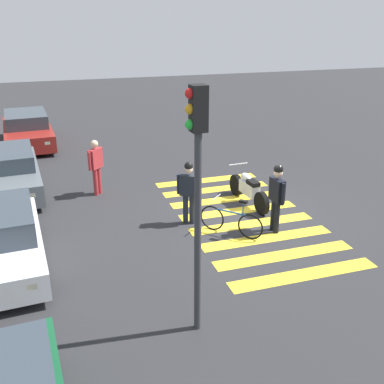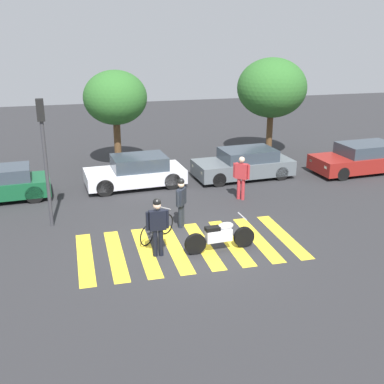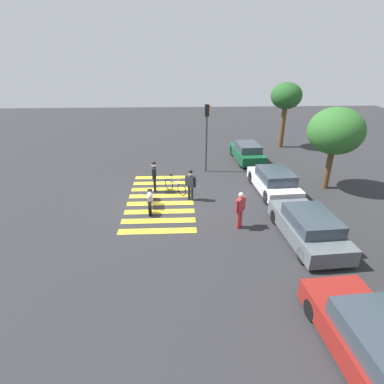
% 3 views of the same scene
% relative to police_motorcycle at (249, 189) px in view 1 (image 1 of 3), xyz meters
% --- Properties ---
extents(ground_plane, '(60.00, 60.00, 0.00)m').
position_rel_police_motorcycle_xyz_m(ground_plane, '(-0.84, 0.47, -0.46)').
color(ground_plane, '#2B2B2D').
extents(police_motorcycle, '(2.22, 0.62, 1.04)m').
position_rel_police_motorcycle_xyz_m(police_motorcycle, '(0.00, 0.00, 0.00)').
color(police_motorcycle, black).
rests_on(police_motorcycle, ground_plane).
extents(leaning_bicycle, '(1.30, 1.21, 0.99)m').
position_rel_police_motorcycle_xyz_m(leaning_bicycle, '(-1.69, 1.25, -0.09)').
color(leaning_bicycle, black).
rests_on(leaning_bicycle, ground_plane).
extents(officer_on_foot, '(0.43, 0.56, 1.72)m').
position_rel_police_motorcycle_xyz_m(officer_on_foot, '(-0.71, 2.06, 0.52)').
color(officer_on_foot, '#1E232D').
rests_on(officer_on_foot, ground_plane).
extents(officer_by_motorcycle, '(0.68, 0.24, 1.81)m').
position_rel_police_motorcycle_xyz_m(officer_by_motorcycle, '(-1.87, 0.11, 0.59)').
color(officer_by_motorcycle, black).
rests_on(officer_by_motorcycle, ground_plane).
extents(pedestrian_bystander, '(0.53, 0.49, 1.73)m').
position_rel_police_motorcycle_xyz_m(pedestrian_bystander, '(2.17, 4.12, 0.53)').
color(pedestrian_bystander, '#B22D33').
rests_on(pedestrian_bystander, ground_plane).
extents(crosswalk_stripes, '(6.75, 3.46, 0.01)m').
position_rel_police_motorcycle_xyz_m(crosswalk_stripes, '(-0.84, 0.47, -0.46)').
color(crosswalk_stripes, yellow).
rests_on(crosswalk_stripes, ground_plane).
extents(car_grey_coupe, '(4.44, 2.15, 1.31)m').
position_rel_police_motorcycle_xyz_m(car_grey_coupe, '(3.28, 6.76, 0.17)').
color(car_grey_coupe, black).
rests_on(car_grey_coupe, ground_plane).
extents(car_maroon_wagon, '(4.74, 2.17, 1.35)m').
position_rel_police_motorcycle_xyz_m(car_maroon_wagon, '(8.90, 6.22, 0.18)').
color(car_maroon_wagon, black).
rests_on(car_maroon_wagon, ground_plane).
extents(traffic_light_pole, '(0.25, 0.33, 4.30)m').
position_rel_police_motorcycle_xyz_m(traffic_light_pole, '(-4.96, 3.25, 2.42)').
color(traffic_light_pole, '#38383D').
rests_on(traffic_light_pole, ground_plane).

